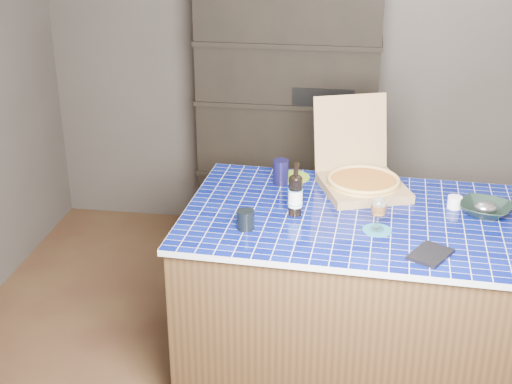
% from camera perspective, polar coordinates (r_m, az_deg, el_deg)
% --- Properties ---
extents(room, '(3.50, 3.50, 3.50)m').
position_cam_1_polar(room, '(3.40, -0.16, 3.55)').
color(room, brown).
rests_on(room, ground).
extents(shelving_unit, '(1.20, 0.41, 1.80)m').
position_cam_1_polar(shelving_unit, '(4.94, 2.59, 5.84)').
color(shelving_unit, black).
rests_on(shelving_unit, floor).
extents(kitchen_island, '(1.73, 1.14, 0.92)m').
position_cam_1_polar(kitchen_island, '(3.73, 7.66, -8.23)').
color(kitchen_island, '#402C19').
rests_on(kitchen_island, floor).
extents(pizza_box, '(0.55, 0.60, 0.44)m').
position_cam_1_polar(pizza_box, '(3.77, 8.47, 1.09)').
color(pizza_box, olive).
rests_on(pizza_box, kitchen_island).
extents(mead_bottle, '(0.07, 0.07, 0.27)m').
position_cam_1_polar(mead_bottle, '(3.44, 3.17, -0.17)').
color(mead_bottle, black).
rests_on(mead_bottle, kitchen_island).
extents(teal_trivet, '(0.14, 0.14, 0.01)m').
position_cam_1_polar(teal_trivet, '(3.37, 9.66, -3.03)').
color(teal_trivet, '#1A6A87').
rests_on(teal_trivet, kitchen_island).
extents(wine_glass, '(0.07, 0.07, 0.17)m').
position_cam_1_polar(wine_glass, '(3.32, 9.80, -1.23)').
color(wine_glass, white).
rests_on(wine_glass, teal_trivet).
extents(tumbler, '(0.08, 0.08, 0.09)m').
position_cam_1_polar(tumbler, '(3.32, -0.84, -2.23)').
color(tumbler, black).
rests_on(tumbler, kitchen_island).
extents(dvd_case, '(0.22, 0.24, 0.02)m').
position_cam_1_polar(dvd_case, '(3.19, 13.78, -4.86)').
color(dvd_case, black).
rests_on(dvd_case, kitchen_island).
extents(bowl, '(0.30, 0.30, 0.06)m').
position_cam_1_polar(bowl, '(3.64, 17.86, -1.31)').
color(bowl, black).
rests_on(bowl, kitchen_island).
extents(foil_contents, '(0.11, 0.09, 0.05)m').
position_cam_1_polar(foil_contents, '(3.64, 17.88, -1.15)').
color(foil_contents, '#B0AEBA').
rests_on(foil_contents, bowl).
extents(white_jar, '(0.07, 0.07, 0.06)m').
position_cam_1_polar(white_jar, '(3.67, 15.61, -0.80)').
color(white_jar, white).
rests_on(white_jar, kitchen_island).
extents(navy_cup, '(0.08, 0.08, 0.13)m').
position_cam_1_polar(navy_cup, '(3.81, 2.00, 1.63)').
color(navy_cup, black).
rests_on(navy_cup, kitchen_island).
extents(green_trivet, '(0.20, 0.20, 0.01)m').
position_cam_1_polar(green_trivet, '(3.91, 2.88, 1.20)').
color(green_trivet, '#76A122').
rests_on(green_trivet, kitchen_island).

